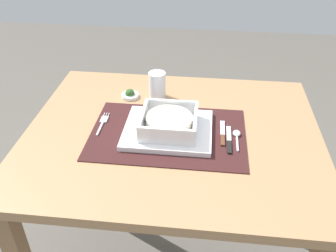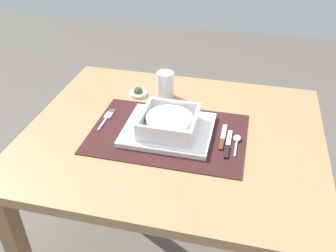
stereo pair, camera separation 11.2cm
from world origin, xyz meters
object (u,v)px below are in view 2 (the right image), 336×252
at_px(porridge_bowl, 169,122).
at_px(butter_knife, 228,146).
at_px(fork, 107,118).
at_px(condiment_saucer, 138,93).
at_px(bread_knife, 223,138).
at_px(drinking_glass, 165,86).
at_px(spoon, 237,139).
at_px(dining_table, 173,159).

distance_m(porridge_bowl, butter_knife, 0.19).
height_order(porridge_bowl, fork, porridge_bowl).
bearing_deg(condiment_saucer, butter_knife, -34.26).
bearing_deg(butter_knife, porridge_bowl, 173.82).
xyz_separation_m(butter_knife, condiment_saucer, (-0.35, 0.24, 0.00)).
relative_size(porridge_bowl, bread_knife, 1.29).
relative_size(bread_knife, drinking_glass, 1.37).
height_order(fork, drinking_glass, drinking_glass).
relative_size(spoon, condiment_saucer, 1.71).
xyz_separation_m(fork, spoon, (0.42, -0.03, 0.00)).
distance_m(porridge_bowl, drinking_glass, 0.23).
height_order(butter_knife, bread_knife, same).
distance_m(drinking_glass, condiment_saucer, 0.10).
bearing_deg(fork, butter_knife, -9.03).
distance_m(dining_table, bread_knife, 0.19).
bearing_deg(fork, porridge_bowl, -8.94).
bearing_deg(drinking_glass, fork, -128.70).
xyz_separation_m(dining_table, fork, (-0.23, 0.02, 0.12)).
height_order(butter_knife, condiment_saucer, condiment_saucer).
xyz_separation_m(spoon, drinking_glass, (-0.27, 0.21, 0.03)).
distance_m(porridge_bowl, spoon, 0.21).
height_order(dining_table, butter_knife, butter_knife).
bearing_deg(drinking_glass, butter_knife, -44.87).
distance_m(spoon, butter_knife, 0.04).
bearing_deg(dining_table, bread_knife, -2.82).
distance_m(butter_knife, condiment_saucer, 0.42).
xyz_separation_m(butter_knife, bread_knife, (-0.02, 0.03, -0.00)).
xyz_separation_m(bread_knife, drinking_glass, (-0.23, 0.21, 0.04)).
bearing_deg(condiment_saucer, drinking_glass, 7.23).
height_order(fork, butter_knife, butter_knife).
relative_size(fork, condiment_saucer, 2.06).
height_order(porridge_bowl, condiment_saucer, porridge_bowl).
relative_size(porridge_bowl, condiment_saucer, 2.73).
relative_size(porridge_bowl, fork, 1.32).
xyz_separation_m(fork, butter_knife, (0.40, -0.06, 0.00)).
relative_size(spoon, drinking_glass, 1.11).
bearing_deg(dining_table, spoon, -1.73).
bearing_deg(butter_knife, bread_knife, 121.67).
bearing_deg(drinking_glass, dining_table, -69.75).
distance_m(dining_table, spoon, 0.23).
xyz_separation_m(drinking_glass, condiment_saucer, (-0.10, -0.01, -0.03)).
xyz_separation_m(porridge_bowl, fork, (-0.22, 0.03, -0.04)).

